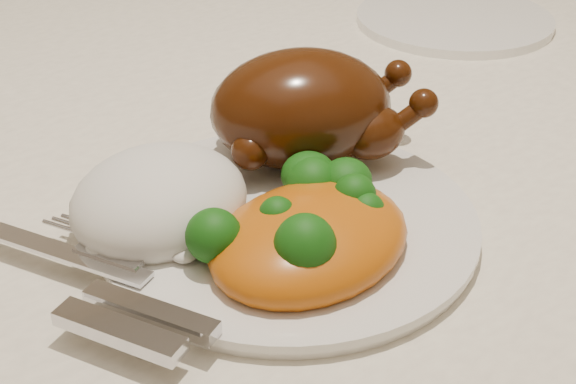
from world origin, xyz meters
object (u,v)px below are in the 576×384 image
side_plate (454,19)px  roast_chicken (307,108)px  dining_table (207,202)px  dinner_plate (288,223)px

side_plate → roast_chicken: 0.38m
dining_table → roast_chicken: bearing=-83.8°
dining_table → roast_chicken: roast_chicken is taller
dining_table → dinner_plate: (-0.04, -0.21, 0.11)m
dinner_plate → side_plate: 0.45m
dining_table → dinner_plate: size_ratio=6.23×
dining_table → dinner_plate: dinner_plate is taller
side_plate → dinner_plate: bearing=-147.3°
dining_table → roast_chicken: size_ratio=8.73×
dining_table → dinner_plate: bearing=-101.3°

